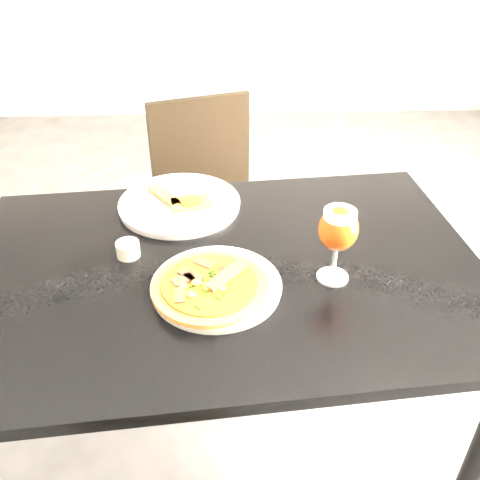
{
  "coord_description": "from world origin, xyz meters",
  "views": [
    {
      "loc": [
        0.15,
        -0.87,
        1.51
      ],
      "look_at": [
        0.19,
        0.11,
        0.83
      ],
      "focal_mm": 40.0,
      "sensor_mm": 36.0,
      "label": 1
    }
  ],
  "objects_px": {
    "beer_glass": "(338,230)",
    "pizza": "(210,285)",
    "chair_far": "(211,207)",
    "dining_table": "(227,295)"
  },
  "relations": [
    {
      "from": "chair_far",
      "to": "pizza",
      "type": "xyz_separation_m",
      "value": [
        0.01,
        -0.83,
        0.3
      ]
    },
    {
      "from": "pizza",
      "to": "beer_glass",
      "type": "height_order",
      "value": "beer_glass"
    },
    {
      "from": "dining_table",
      "to": "pizza",
      "type": "xyz_separation_m",
      "value": [
        -0.04,
        -0.1,
        0.11
      ]
    },
    {
      "from": "dining_table",
      "to": "beer_glass",
      "type": "bearing_deg",
      "value": -18.19
    },
    {
      "from": "beer_glass",
      "to": "pizza",
      "type": "bearing_deg",
      "value": -170.67
    },
    {
      "from": "dining_table",
      "to": "chair_far",
      "type": "bearing_deg",
      "value": 88.79
    },
    {
      "from": "dining_table",
      "to": "beer_glass",
      "type": "xyz_separation_m",
      "value": [
        0.24,
        -0.06,
        0.22
      ]
    },
    {
      "from": "chair_far",
      "to": "beer_glass",
      "type": "height_order",
      "value": "beer_glass"
    },
    {
      "from": "pizza",
      "to": "beer_glass",
      "type": "xyz_separation_m",
      "value": [
        0.28,
        0.05,
        0.11
      ]
    },
    {
      "from": "chair_far",
      "to": "dining_table",
      "type": "bearing_deg",
      "value": -103.18
    }
  ]
}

